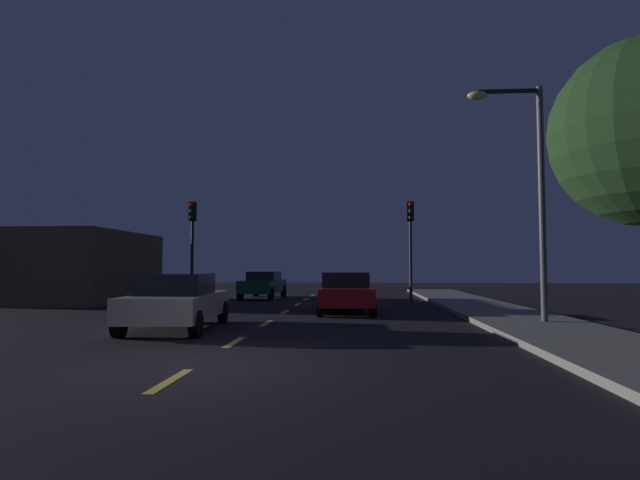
{
  "coord_description": "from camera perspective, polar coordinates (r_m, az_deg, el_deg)",
  "views": [
    {
      "loc": [
        2.72,
        -8.43,
        1.63
      ],
      "look_at": [
        0.88,
        15.55,
        2.93
      ],
      "focal_mm": 28.61,
      "sensor_mm": 36.0,
      "label": 1
    }
  ],
  "objects": [
    {
      "name": "ground_plane",
      "position": [
        15.75,
        -5.64,
        -9.02
      ],
      "size": [
        80.0,
        80.0,
        0.0
      ],
      "primitive_type": "plane",
      "color": "black"
    },
    {
      "name": "sidewalk_curb_right",
      "position": [
        16.23,
        21.75,
        -8.37
      ],
      "size": [
        3.0,
        40.0,
        0.15
      ],
      "primitive_type": "cube",
      "color": "gray",
      "rests_on": "ground_plane"
    },
    {
      "name": "lane_stripe_nearest",
      "position": [
        7.89,
        -16.42,
        -14.84
      ],
      "size": [
        0.16,
        1.6,
        0.01
      ],
      "primitive_type": "cube",
      "color": "#EACC4C",
      "rests_on": "ground_plane"
    },
    {
      "name": "lane_stripe_second",
      "position": [
        11.48,
        -9.54,
        -11.19
      ],
      "size": [
        0.16,
        1.6,
        0.01
      ],
      "primitive_type": "cube",
      "color": "#EACC4C",
      "rests_on": "ground_plane"
    },
    {
      "name": "lane_stripe_third",
      "position": [
        15.16,
        -6.04,
        -9.23
      ],
      "size": [
        0.16,
        1.6,
        0.01
      ],
      "primitive_type": "cube",
      "color": "#EACC4C",
      "rests_on": "ground_plane"
    },
    {
      "name": "lane_stripe_fourth",
      "position": [
        18.9,
        -3.93,
        -8.02
      ],
      "size": [
        0.16,
        1.6,
        0.01
      ],
      "primitive_type": "cube",
      "color": "#EACC4C",
      "rests_on": "ground_plane"
    },
    {
      "name": "lane_stripe_fifth",
      "position": [
        22.65,
        -2.53,
        -7.21
      ],
      "size": [
        0.16,
        1.6,
        0.01
      ],
      "primitive_type": "cube",
      "color": "#EACC4C",
      "rests_on": "ground_plane"
    },
    {
      "name": "lane_stripe_sixth",
      "position": [
        26.42,
        -1.53,
        -6.62
      ],
      "size": [
        0.16,
        1.6,
        0.01
      ],
      "primitive_type": "cube",
      "color": "#EACC4C",
      "rests_on": "ground_plane"
    },
    {
      "name": "lane_stripe_seventh",
      "position": [
        30.2,
        -0.78,
        -6.18
      ],
      "size": [
        0.16,
        1.6,
        0.01
      ],
      "primitive_type": "cube",
      "color": "#EACC4C",
      "rests_on": "ground_plane"
    },
    {
      "name": "traffic_signal_left",
      "position": [
        24.75,
        -14.1,
        0.92
      ],
      "size": [
        0.32,
        0.38,
        4.73
      ],
      "color": "black",
      "rests_on": "ground_plane"
    },
    {
      "name": "traffic_signal_right",
      "position": [
        23.58,
        10.08,
        0.94
      ],
      "size": [
        0.32,
        0.38,
        4.64
      ],
      "color": "#2D2D30",
      "rests_on": "ground_plane"
    },
    {
      "name": "car_stopped_ahead",
      "position": [
        18.61,
        2.74,
        -5.81
      ],
      "size": [
        2.24,
        4.68,
        1.46
      ],
      "color": "#B21919",
      "rests_on": "ground_plane"
    },
    {
      "name": "car_adjacent_lane",
      "position": [
        14.05,
        -15.69,
        -6.56
      ],
      "size": [
        2.31,
        4.6,
        1.47
      ],
      "color": "beige",
      "rests_on": "ground_plane"
    },
    {
      "name": "car_oncoming_far",
      "position": [
        27.43,
        -6.36,
        -4.95
      ],
      "size": [
        1.98,
        4.41,
        1.42
      ],
      "color": "#0F4C2D",
      "rests_on": "ground_plane"
    },
    {
      "name": "street_lamp_right",
      "position": [
        15.47,
        22.31,
        6.3
      ],
      "size": [
        2.08,
        0.36,
        6.71
      ],
      "color": "#4C4C51",
      "rests_on": "ground_plane"
    },
    {
      "name": "storefront_left",
      "position": [
        26.81,
        -24.97,
        -2.75
      ],
      "size": [
        4.84,
        7.44,
        3.31
      ],
      "primitive_type": "cube",
      "color": "brown",
      "rests_on": "ground_plane"
    }
  ]
}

